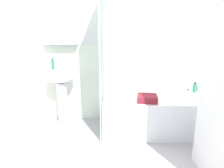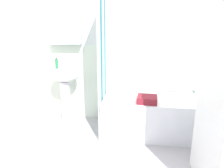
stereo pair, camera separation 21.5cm
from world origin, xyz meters
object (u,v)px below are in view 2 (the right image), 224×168
at_px(conditioner_bottle, 209,89).
at_px(towel_folded, 147,99).
at_px(body_wash_bottle, 200,90).
at_px(toothbrush_cup, 72,65).
at_px(sink, 65,84).
at_px(bathtub, 161,116).
at_px(soap_dispenser, 57,64).

bearing_deg(conditioner_bottle, towel_folded, -152.79).
bearing_deg(body_wash_bottle, toothbrush_cup, -177.72).
xyz_separation_m(sink, conditioner_bottle, (2.13, 0.12, -0.05)).
height_order(bathtub, conditioner_bottle, conditioner_bottle).
relative_size(toothbrush_cup, towel_folded, 0.44).
xyz_separation_m(soap_dispenser, towel_folded, (1.32, -0.34, -0.39)).
bearing_deg(towel_folded, sink, 164.05).
bearing_deg(sink, toothbrush_cup, 8.81).
distance_m(bathtub, body_wash_bottle, 0.70).
relative_size(body_wash_bottle, towel_folded, 0.61).
height_order(toothbrush_cup, conditioner_bottle, toothbrush_cup).
bearing_deg(body_wash_bottle, soap_dispenser, -177.20).
xyz_separation_m(conditioner_bottle, body_wash_bottle, (-0.12, -0.03, -0.00)).
relative_size(sink, towel_folded, 3.45).
bearing_deg(bathtub, body_wash_bottle, 24.18).
xyz_separation_m(toothbrush_cup, towel_folded, (1.10, -0.37, -0.37)).
xyz_separation_m(sink, towel_folded, (1.22, -0.35, -0.09)).
bearing_deg(soap_dispenser, bathtub, -5.72).
bearing_deg(conditioner_bottle, toothbrush_cup, -177.02).
relative_size(toothbrush_cup, conditioner_bottle, 0.69).
bearing_deg(soap_dispenser, toothbrush_cup, 7.24).
distance_m(soap_dispenser, body_wash_bottle, 2.14).
xyz_separation_m(sink, soap_dispenser, (-0.10, -0.01, 0.30)).
relative_size(soap_dispenser, towel_folded, 0.67).
distance_m(sink, soap_dispenser, 0.32).
distance_m(toothbrush_cup, towel_folded, 1.21).
height_order(toothbrush_cup, body_wash_bottle, toothbrush_cup).
height_order(bathtub, body_wash_bottle, body_wash_bottle).
distance_m(sink, body_wash_bottle, 2.01).
relative_size(sink, toothbrush_cup, 7.81).
xyz_separation_m(bathtub, body_wash_bottle, (0.57, 0.26, 0.32)).
bearing_deg(conditioner_bottle, bathtub, -157.63).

